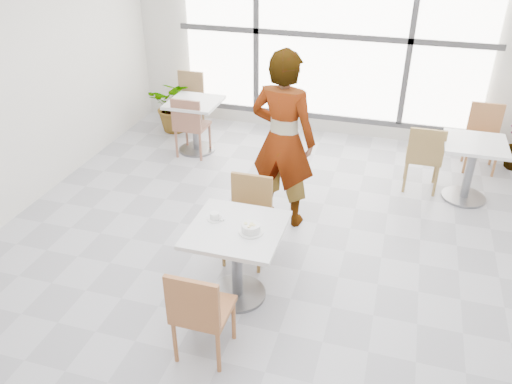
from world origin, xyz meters
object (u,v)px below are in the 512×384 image
(chair_far, at_px, (249,213))
(oatmeal_bowl, at_px, (251,228))
(bg_chair_left_near, at_px, (190,123))
(bg_chair_left_far, at_px, (189,96))
(bg_table_right, at_px, (471,163))
(bg_table_left, at_px, (195,119))
(bg_chair_right_near, at_px, (424,154))
(bg_chair_right_far, at_px, (484,132))
(chair_near, at_px, (199,310))
(main_table, at_px, (237,249))
(plant_left, at_px, (176,105))
(coffee_cup, at_px, (215,217))
(person, at_px, (283,140))

(chair_far, distance_m, oatmeal_bowl, 0.76)
(bg_chair_left_near, distance_m, bg_chair_left_far, 1.10)
(bg_table_right, bearing_deg, chair_far, -140.10)
(bg_table_left, relative_size, bg_chair_right_near, 0.86)
(bg_chair_left_far, height_order, bg_chair_right_far, same)
(chair_near, height_order, bg_chair_right_near, same)
(main_table, xyz_separation_m, bg_table_right, (2.10, 2.46, -0.04))
(main_table, distance_m, bg_table_right, 3.24)
(oatmeal_bowl, bearing_deg, main_table, 166.90)
(chair_far, bearing_deg, plant_left, 126.40)
(bg_chair_right_near, distance_m, plant_left, 3.80)
(coffee_cup, distance_m, person, 1.36)
(chair_near, distance_m, plant_left, 4.68)
(bg_chair_left_near, xyz_separation_m, bg_chair_left_far, (-0.44, 1.01, 0.00))
(bg_table_right, relative_size, bg_chair_right_far, 0.86)
(bg_chair_left_near, height_order, bg_chair_right_far, same)
(oatmeal_bowl, height_order, bg_chair_left_near, bg_chair_left_near)
(bg_chair_right_near, bearing_deg, chair_near, 64.05)
(chair_near, distance_m, bg_chair_right_far, 4.82)
(main_table, xyz_separation_m, chair_near, (-0.04, -0.78, -0.02))
(oatmeal_bowl, distance_m, bg_chair_left_near, 3.15)
(chair_far, bearing_deg, bg_table_right, 39.90)
(person, bearing_deg, chair_near, 95.57)
(person, bearing_deg, bg_table_right, -143.69)
(bg_chair_right_near, bearing_deg, bg_chair_right_far, -129.15)
(oatmeal_bowl, relative_size, bg_table_left, 0.28)
(coffee_cup, bearing_deg, bg_table_right, 45.92)
(chair_near, bearing_deg, bg_chair_right_near, -115.95)
(bg_chair_right_far, bearing_deg, plant_left, -179.75)
(oatmeal_bowl, height_order, bg_chair_left_far, bg_chair_left_far)
(bg_chair_left_near, xyz_separation_m, plant_left, (-0.58, 0.80, -0.08))
(chair_far, height_order, person, person)
(oatmeal_bowl, height_order, plant_left, oatmeal_bowl)
(coffee_cup, bearing_deg, bg_table_left, 116.05)
(bg_table_left, distance_m, plant_left, 0.83)
(person, xyz_separation_m, plant_left, (-2.20, 2.03, -0.56))
(bg_chair_right_near, bearing_deg, bg_table_right, 175.20)
(plant_left, bearing_deg, coffee_cup, -60.18)
(bg_table_left, xyz_separation_m, bg_table_right, (3.66, -0.34, 0.00))
(chair_far, relative_size, bg_chair_right_far, 1.00)
(chair_far, bearing_deg, coffee_cup, -103.05)
(oatmeal_bowl, bearing_deg, person, 93.19)
(main_table, relative_size, oatmeal_bowl, 3.81)
(person, relative_size, bg_table_right, 2.61)
(oatmeal_bowl, bearing_deg, chair_near, -103.70)
(chair_far, relative_size, bg_chair_right_near, 1.00)
(main_table, xyz_separation_m, plant_left, (-2.13, 3.41, -0.11))
(bg_chair_left_near, bearing_deg, main_table, 120.78)
(bg_table_right, height_order, bg_chair_right_near, bg_chair_right_near)
(chair_far, distance_m, person, 0.90)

